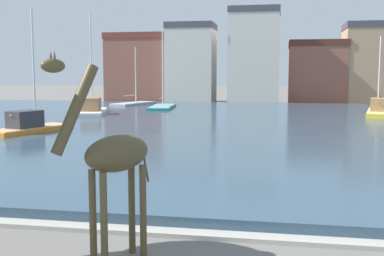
# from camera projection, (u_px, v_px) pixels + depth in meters

# --- Properties ---
(harbor_water) EXTENTS (82.71, 48.52, 0.40)m
(harbor_water) POSITION_uv_depth(u_px,v_px,m) (247.00, 124.00, 35.76)
(harbor_water) COLOR #334C60
(harbor_water) RESTS_ON ground
(quay_edge_coping) EXTENTS (82.71, 0.50, 0.12)m
(quay_edge_coping) POSITION_uv_depth(u_px,v_px,m) (180.00, 233.00, 11.82)
(quay_edge_coping) COLOR #ADA89E
(quay_edge_coping) RESTS_ON ground
(giraffe_statue) EXTENTS (1.72, 2.28, 4.42)m
(giraffe_statue) POSITION_uv_depth(u_px,v_px,m) (112.00, 158.00, 9.88)
(giraffe_statue) COLOR #4C4228
(giraffe_statue) RESTS_ON ground
(sailboat_teal) EXTENTS (2.92, 8.37, 8.68)m
(sailboat_teal) POSITION_uv_depth(u_px,v_px,m) (163.00, 108.00, 50.52)
(sailboat_teal) COLOR teal
(sailboat_teal) RESTS_ON ground
(sailboat_white) EXTENTS (4.21, 8.17, 9.40)m
(sailboat_white) POSITION_uv_depth(u_px,v_px,m) (92.00, 111.00, 43.18)
(sailboat_white) COLOR white
(sailboat_white) RESTS_ON ground
(sailboat_orange) EXTENTS (3.60, 6.66, 7.97)m
(sailboat_orange) POSITION_uv_depth(u_px,v_px,m) (35.00, 128.00, 29.87)
(sailboat_orange) COLOR orange
(sailboat_orange) RESTS_ON ground
(sailboat_grey) EXTENTS (4.13, 7.65, 7.01)m
(sailboat_grey) POSITION_uv_depth(u_px,v_px,m) (137.00, 105.00, 55.74)
(sailboat_grey) COLOR #939399
(sailboat_grey) RESTS_ON ground
(sailboat_yellow) EXTENTS (3.32, 9.02, 7.21)m
(sailboat_yellow) POSITION_uv_depth(u_px,v_px,m) (378.00, 112.00, 41.90)
(sailboat_yellow) COLOR gold
(sailboat_yellow) RESTS_ON ground
(townhouse_corner_house) EXTENTS (8.61, 7.72, 9.31)m
(townhouse_corner_house) POSITION_uv_depth(u_px,v_px,m) (142.00, 68.00, 65.70)
(townhouse_corner_house) COLOR #8E5142
(townhouse_corner_house) RESTS_ON ground
(townhouse_end_terrace) EXTENTS (6.14, 5.42, 10.46)m
(townhouse_end_terrace) POSITION_uv_depth(u_px,v_px,m) (191.00, 64.00, 62.56)
(townhouse_end_terrace) COLOR beige
(townhouse_end_terrace) RESTS_ON ground
(townhouse_tall_gabled) EXTENTS (6.44, 5.95, 12.28)m
(townhouse_tall_gabled) POSITION_uv_depth(u_px,v_px,m) (254.00, 57.00, 61.60)
(townhouse_tall_gabled) COLOR beige
(townhouse_tall_gabled) RESTS_ON ground
(townhouse_narrow_midrow) EXTENTS (7.38, 7.84, 8.23)m
(townhouse_narrow_midrow) POSITION_uv_depth(u_px,v_px,m) (316.00, 72.00, 63.49)
(townhouse_narrow_midrow) COLOR #8E5142
(townhouse_narrow_midrow) RESTS_ON ground
(townhouse_wide_warehouse) EXTENTS (8.38, 6.24, 10.41)m
(townhouse_wide_warehouse) POSITION_uv_depth(u_px,v_px,m) (377.00, 64.00, 61.37)
(townhouse_wide_warehouse) COLOR tan
(townhouse_wide_warehouse) RESTS_ON ground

